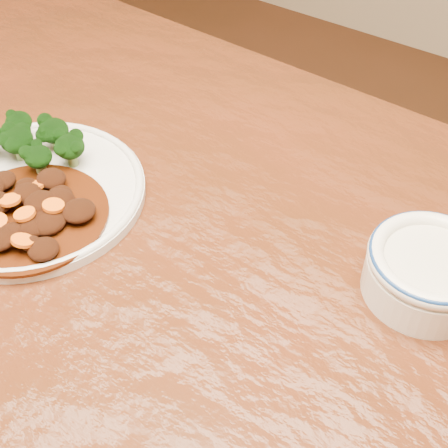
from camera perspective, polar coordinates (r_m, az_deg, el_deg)
The scene contains 5 objects.
dining_table at distance 0.74m, azimuth -3.56°, elevation -9.43°, with size 1.53×0.95×0.75m.
dinner_plate at distance 0.80m, azimuth -17.27°, elevation 2.82°, with size 0.28×0.28×0.02m.
broccoli_florets at distance 0.83m, azimuth -18.06°, elevation 7.38°, with size 0.14×0.11×0.05m.
mince_stew at distance 0.75m, azimuth -17.62°, elevation 1.13°, with size 0.19×0.19×0.03m.
dip_bowl at distance 0.67m, azimuth 18.19°, elevation -4.00°, with size 0.13×0.13×0.06m.
Camera 1 is at (0.29, -0.33, 1.27)m, focal length 50.00 mm.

